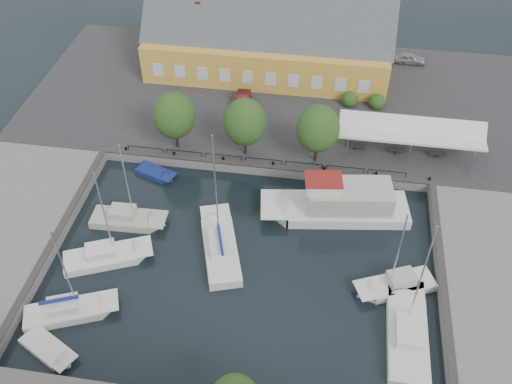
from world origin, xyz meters
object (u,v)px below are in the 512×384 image
Objects in this scene: east_boat_c at (407,334)px; west_boat_c at (106,258)px; warehouse at (263,43)px; west_boat_d at (69,312)px; tent_canopy at (411,132)px; launch_nw at (155,174)px; launch_sw at (48,350)px; east_boat_b at (397,286)px; center_sailboat at (220,248)px; trawler at (341,205)px; car_silver at (410,58)px; car_red at (242,101)px; west_boat_b at (127,220)px.

east_boat_c reaches higher than west_boat_c.
warehouse is 32.57m from west_boat_c.
east_boat_c is at bearing 4.32° from west_boat_d.
tent_canopy is 3.19× the size of launch_nw.
east_boat_c is 26.73m from launch_sw.
warehouse reaches higher than west_boat_c.
east_boat_b is at bearing -94.33° from tent_canopy.
east_boat_c is at bearing -21.83° from center_sailboat.
car_silver is at bearing 74.82° from trawler.
center_sailboat reaches higher than west_boat_c.
east_boat_c is 28.21m from launch_nw.
west_boat_d is at bearing -139.12° from tent_canopy.
east_boat_b is (-1.25, -16.50, -3.42)m from tent_canopy.
center_sailboat reaches higher than car_red.
east_boat_b is 4.51m from east_boat_c.
west_boat_b is 1.92× the size of launch_sw.
launch_sw is at bearing -168.63° from east_boat_c.
east_boat_b is 24.29m from west_boat_c.
west_boat_c is at bearing -112.23° from car_red.
warehouse is at bearing 79.56° from car_red.
east_boat_b reaches higher than car_silver.
tent_canopy is at bearing 40.88° from west_boat_d.
west_boat_b is 0.94× the size of west_boat_c.
trawler reaches higher than car_silver.
west_boat_c is (-7.87, -22.70, -1.44)m from car_red.
car_silver is 38.89m from east_boat_c.
east_boat_c is at bearing -65.31° from warehouse.
trawler is 9.37m from east_boat_b.
launch_sw is 1.14× the size of launch_nw.
trawler is at bearing 121.77° from east_boat_b.
tent_canopy is 1.36× the size of west_boat_c.
center_sailboat reaches higher than warehouse.
car_red is 31.53m from east_boat_c.
car_red is at bearing 59.27° from launch_nw.
center_sailboat is 11.75m from trawler.
trawler is (10.43, -22.41, -3.41)m from warehouse.
west_boat_b reaches higher than tent_canopy.
car_silver is at bearing 56.04° from west_boat_d.
west_boat_b is (-23.91, 3.83, -0.00)m from east_boat_b.
warehouse is 21.63m from tent_canopy.
car_silver is at bearing 12.85° from warehouse.
east_boat_b is at bearing 98.38° from east_boat_c.
warehouse reaches higher than car_red.
car_red is (-18.67, -12.36, 0.05)m from car_silver.
warehouse is 2.30× the size of center_sailboat.
west_boat_c is 11.28m from launch_nw.
east_boat_c is 25.23m from west_boat_c.
launch_nw is (-23.24, 10.54, -0.17)m from east_boat_b.
west_boat_b is at bearing -167.79° from trawler.
launch_sw is 20.40m from launch_nw.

